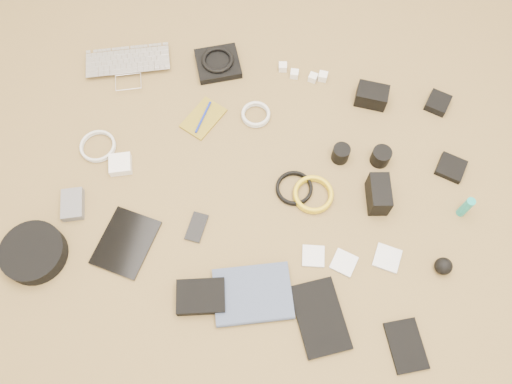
% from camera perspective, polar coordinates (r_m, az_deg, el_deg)
% --- Properties ---
extents(laptop, '(0.37, 0.31, 0.03)m').
position_cam_1_polar(laptop, '(2.01, -14.36, 13.23)').
color(laptop, silver).
rests_on(laptop, ground).
extents(headphone_pouch, '(0.21, 0.20, 0.03)m').
position_cam_1_polar(headphone_pouch, '(1.97, -4.36, 14.42)').
color(headphone_pouch, black).
rests_on(headphone_pouch, ground).
extents(headphones, '(0.15, 0.15, 0.02)m').
position_cam_1_polar(headphones, '(1.96, -4.41, 14.82)').
color(headphones, black).
rests_on(headphones, headphone_pouch).
extents(charger_a, '(0.04, 0.04, 0.03)m').
position_cam_1_polar(charger_a, '(1.96, 3.08, 14.08)').
color(charger_a, white).
rests_on(charger_a, ground).
extents(charger_b, '(0.03, 0.03, 0.03)m').
position_cam_1_polar(charger_b, '(1.94, 4.41, 13.31)').
color(charger_b, white).
rests_on(charger_b, ground).
extents(charger_c, '(0.03, 0.03, 0.03)m').
position_cam_1_polar(charger_c, '(1.95, 7.65, 12.95)').
color(charger_c, white).
rests_on(charger_c, ground).
extents(charger_d, '(0.04, 0.04, 0.03)m').
position_cam_1_polar(charger_d, '(1.94, 6.53, 12.86)').
color(charger_d, white).
rests_on(charger_d, ground).
extents(dslr_camera, '(0.12, 0.09, 0.06)m').
position_cam_1_polar(dslr_camera, '(1.90, 13.08, 10.66)').
color(dslr_camera, black).
rests_on(dslr_camera, ground).
extents(lens_pouch, '(0.10, 0.10, 0.03)m').
position_cam_1_polar(lens_pouch, '(1.98, 20.07, 9.55)').
color(lens_pouch, black).
rests_on(lens_pouch, ground).
extents(notebook_olive, '(0.16, 0.19, 0.01)m').
position_cam_1_polar(notebook_olive, '(1.84, -6.03, 8.38)').
color(notebook_olive, olive).
rests_on(notebook_olive, ground).
extents(pen_blue, '(0.03, 0.14, 0.01)m').
position_cam_1_polar(pen_blue, '(1.84, -6.06, 8.52)').
color(pen_blue, '#13249C').
rests_on(pen_blue, notebook_olive).
extents(cable_white_a, '(0.13, 0.13, 0.01)m').
position_cam_1_polar(cable_white_a, '(1.84, -0.02, 8.75)').
color(cable_white_a, silver).
rests_on(cable_white_a, ground).
extents(lens_a, '(0.08, 0.08, 0.06)m').
position_cam_1_polar(lens_a, '(1.75, 9.66, 4.35)').
color(lens_a, black).
rests_on(lens_a, ground).
extents(lens_b, '(0.08, 0.08, 0.06)m').
position_cam_1_polar(lens_b, '(1.78, 14.07, 3.97)').
color(lens_b, black).
rests_on(lens_b, ground).
extents(card_reader, '(0.11, 0.11, 0.02)m').
position_cam_1_polar(card_reader, '(1.85, 21.39, 2.60)').
color(card_reader, black).
rests_on(card_reader, ground).
extents(power_brick, '(0.09, 0.09, 0.03)m').
position_cam_1_polar(power_brick, '(1.79, -15.23, 3.08)').
color(power_brick, white).
rests_on(power_brick, ground).
extents(cable_white_b, '(0.16, 0.16, 0.01)m').
position_cam_1_polar(cable_white_b, '(1.86, -17.58, 4.93)').
color(cable_white_b, silver).
rests_on(cable_white_b, ground).
extents(cable_black, '(0.13, 0.13, 0.01)m').
position_cam_1_polar(cable_black, '(1.70, 4.37, 0.36)').
color(cable_black, black).
rests_on(cable_black, ground).
extents(cable_yellow, '(0.17, 0.17, 0.02)m').
position_cam_1_polar(cable_yellow, '(1.70, 6.52, -0.38)').
color(cable_yellow, gold).
rests_on(cable_yellow, ground).
extents(flash, '(0.09, 0.13, 0.09)m').
position_cam_1_polar(flash, '(1.70, 13.83, -0.25)').
color(flash, black).
rests_on(flash, ground).
extents(lens_cleaner, '(0.03, 0.03, 0.10)m').
position_cam_1_polar(lens_cleaner, '(1.76, 22.84, -1.60)').
color(lens_cleaner, teal).
rests_on(lens_cleaner, ground).
extents(battery_charger, '(0.10, 0.12, 0.03)m').
position_cam_1_polar(battery_charger, '(1.77, -20.22, -1.33)').
color(battery_charger, slate).
rests_on(battery_charger, ground).
extents(tablet, '(0.20, 0.23, 0.01)m').
position_cam_1_polar(tablet, '(1.68, -14.65, -5.60)').
color(tablet, black).
rests_on(tablet, ground).
extents(phone, '(0.06, 0.11, 0.01)m').
position_cam_1_polar(phone, '(1.66, -6.80, -4.02)').
color(phone, black).
rests_on(phone, ground).
extents(filter_case_left, '(0.08, 0.08, 0.01)m').
position_cam_1_polar(filter_case_left, '(1.62, 6.56, -7.29)').
color(filter_case_left, silver).
rests_on(filter_case_left, ground).
extents(filter_case_mid, '(0.09, 0.09, 0.01)m').
position_cam_1_polar(filter_case_mid, '(1.63, 10.01, -7.96)').
color(filter_case_mid, silver).
rests_on(filter_case_mid, ground).
extents(filter_case_right, '(0.09, 0.09, 0.01)m').
position_cam_1_polar(filter_case_right, '(1.67, 14.76, -7.32)').
color(filter_case_right, silver).
rests_on(filter_case_right, ground).
extents(air_blower, '(0.07, 0.07, 0.06)m').
position_cam_1_polar(air_blower, '(1.69, 20.63, -7.93)').
color(air_blower, black).
rests_on(air_blower, ground).
extents(headphone_case, '(0.25, 0.25, 0.06)m').
position_cam_1_polar(headphone_case, '(1.74, -24.06, -6.35)').
color(headphone_case, black).
rests_on(headphone_case, ground).
extents(drive_case, '(0.17, 0.14, 0.04)m').
position_cam_1_polar(drive_case, '(1.58, -6.31, -11.80)').
color(drive_case, black).
rests_on(drive_case, ground).
extents(paperback, '(0.28, 0.24, 0.02)m').
position_cam_1_polar(paperback, '(1.56, -0.00, -14.78)').
color(paperback, '#3C4865').
rests_on(paperback, ground).
extents(notebook_black_a, '(0.22, 0.26, 0.02)m').
position_cam_1_polar(notebook_black_a, '(1.58, 7.32, -14.01)').
color(notebook_black_a, black).
rests_on(notebook_black_a, ground).
extents(notebook_black_b, '(0.15, 0.18, 0.01)m').
position_cam_1_polar(notebook_black_b, '(1.62, 16.77, -16.47)').
color(notebook_black_b, black).
rests_on(notebook_black_b, ground).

